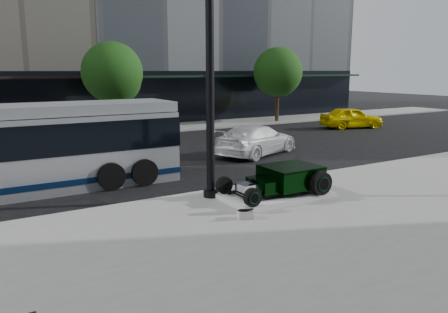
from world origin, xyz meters
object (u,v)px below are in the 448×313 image
white_sedan (257,140)px  hot_rod (285,178)px  yellow_taxi (351,118)px  lamppost (210,72)px

white_sedan → hot_rod: bearing=130.1°
hot_rod → white_sedan: size_ratio=0.64×
yellow_taxi → white_sedan: bearing=128.6°
white_sedan → yellow_taxi: size_ratio=1.14×
white_sedan → lamppost: bearing=112.8°
yellow_taxi → hot_rod: bearing=143.5°
lamppost → yellow_taxi: lamppost is taller
lamppost → white_sedan: 8.59m
hot_rod → white_sedan: (3.59, 6.70, 0.03)m
lamppost → yellow_taxi: (17.16, 10.28, -3.26)m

